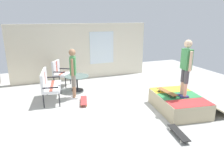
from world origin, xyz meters
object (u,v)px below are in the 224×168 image
person_watching (73,70)px  skateboard_spare (179,133)px  skateboard_by_bench (84,101)px  skateboard_on_ramp (167,92)px  patio_bench (48,83)px  patio_table (77,80)px  person_skater (186,65)px  patio_chair_near_house (59,71)px  skate_ramp (179,103)px

person_watching → skateboard_spare: (-3.32, -1.78, -0.90)m
skateboard_by_bench → skateboard_on_ramp: size_ratio=1.02×
patio_bench → patio_table: 1.30m
patio_bench → person_skater: size_ratio=0.82×
skateboard_by_bench → skateboard_on_ramp: (-1.36, -2.19, 0.48)m
patio_chair_near_house → skate_ramp: bearing=-141.3°
skate_ramp → patio_bench: 4.17m
skateboard_spare → patio_table: bearing=20.4°
patio_bench → patio_chair_near_house: size_ratio=1.30×
skate_ramp → person_skater: (-0.11, -0.00, 1.17)m
person_skater → patio_table: bearing=39.3°
person_watching → person_skater: 3.54m
person_skater → skateboard_by_bench: size_ratio=1.96×
skate_ramp → patio_chair_near_house: patio_chair_near_house is taller
skateboard_spare → patio_bench: bearing=37.5°
patio_chair_near_house → person_skater: bearing=-142.1°
patio_bench → patio_chair_near_house: (1.53, -0.55, -0.00)m
skateboard_by_bench → person_skater: bearing=-123.7°
skateboard_by_bench → skateboard_spare: 3.19m
patio_table → skateboard_on_ramp: skateboard_on_ramp is taller
patio_table → person_skater: person_skater is taller
patio_bench → skateboard_by_bench: size_ratio=1.61×
skate_ramp → skateboard_by_bench: 2.97m
skate_ramp → skateboard_spare: size_ratio=2.51×
person_skater → skateboard_on_ramp: 0.97m
skate_ramp → skateboard_spare: bearing=142.2°
skateboard_by_bench → skateboard_spare: same height
skateboard_by_bench → patio_bench: bearing=58.5°
patio_chair_near_house → skateboard_by_bench: size_ratio=1.24×
patio_bench → patio_chair_near_house: bearing=-19.9°
person_skater → skateboard_by_bench: (1.68, 2.52, -1.33)m
skateboard_on_ramp → skate_ramp: bearing=-121.6°
patio_bench → skateboard_spare: patio_bench is taller
skateboard_spare → person_watching: bearing=28.2°
patio_bench → person_watching: 0.90m
skateboard_by_bench → patio_chair_near_house: bearing=12.0°
person_watching → skateboard_spare: 3.88m
skate_ramp → skateboard_on_ramp: bearing=58.4°
person_watching → skateboard_spare: bearing=-151.8°
skateboard_spare → skateboard_on_ramp: 1.60m
person_watching → skateboard_spare: person_watching is taller
person_watching → patio_bench: bearing=85.7°
patio_table → skateboard_by_bench: size_ratio=1.09×
patio_bench → person_skater: (-2.30, -3.53, 0.80)m
person_watching → person_skater: person_skater is taller
patio_bench → patio_table: (0.69, -1.09, -0.21)m
patio_table → skateboard_spare: (-4.07, -1.52, -0.32)m
person_watching → skateboard_spare: size_ratio=2.05×
skateboard_by_bench → skateboard_spare: size_ratio=1.00×
person_watching → skateboard_by_bench: 1.07m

